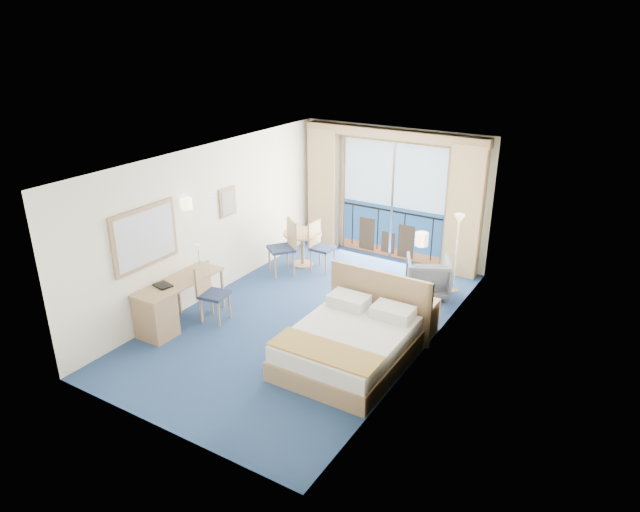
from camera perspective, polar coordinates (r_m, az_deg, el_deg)
The scene contains 22 objects.
floor at distance 9.54m, azimuth -1.20°, elevation -6.31°, with size 6.50×6.50×0.00m, color navy.
room_walls at distance 8.83m, azimuth -1.29°, elevation 3.86°, with size 4.04×6.54×2.72m.
balcony_door at distance 11.73m, azimuth 7.21°, elevation 5.17°, with size 2.36×0.03×2.52m.
curtain_left at distance 12.25m, azimuth 0.34°, elevation 6.73°, with size 0.65×0.22×2.55m, color tan.
curtain_right at distance 11.05m, azimuth 14.30°, elevation 4.27°, with size 0.65×0.22×2.55m, color tan.
pelmet at distance 11.29m, azimuth 7.35°, elevation 12.00°, with size 3.80×0.25×0.18m, color tan.
mirror at distance 9.06m, azimuth -17.09°, elevation 1.81°, with size 0.05×1.25×0.95m.
wall_print at distance 10.35m, azimuth -9.20°, elevation 5.36°, with size 0.04×0.42×0.52m.
sconce_left at distance 9.52m, azimuth -13.21°, elevation 5.12°, with size 0.18×0.18×0.18m, color #FDE5B1.
sconce_right at distance 7.85m, azimuth 10.14°, elevation 1.67°, with size 0.18×0.18×0.18m, color #FDE5B1.
bed at distance 8.30m, azimuth 3.06°, elevation -8.69°, with size 1.70×2.02×1.07m.
nightstand at distance 9.19m, azimuth 10.21°, elevation -5.95°, with size 0.42×0.40×0.55m, color #A17B55.
phone at distance 9.03m, azimuth 10.18°, elevation -4.18°, with size 0.20×0.15×0.09m, color silver.
armchair at distance 10.40m, azimuth 10.74°, elevation -2.02°, with size 0.75×0.78×0.71m, color #3F444C.
floor_lamp at distance 10.34m, azimuth 13.64°, elevation 2.18°, with size 0.20×0.20×1.48m.
desk at distance 9.28m, azimuth -15.59°, elevation -5.20°, with size 0.55×1.59×0.74m.
desk_chair at distance 9.46m, azimuth -11.00°, elevation -3.30°, with size 0.49×0.48×0.97m.
folder at distance 9.27m, azimuth -15.44°, elevation -2.85°, with size 0.28×0.21×0.03m, color black.
desk_lamp at distance 9.61m, azimuth -12.09°, elevation 0.41°, with size 0.12×0.12×0.43m.
round_table at distance 11.41m, azimuth -1.77°, elevation 1.56°, with size 0.77×0.77×0.69m.
table_chair_a at distance 11.19m, azimuth -0.10°, elevation 1.28°, with size 0.43×0.42×0.98m.
table_chair_b at distance 11.02m, azimuth -3.45°, elevation 1.24°, with size 0.66×0.66×1.09m.
Camera 1 is at (4.52, -7.05, 4.58)m, focal length 32.00 mm.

